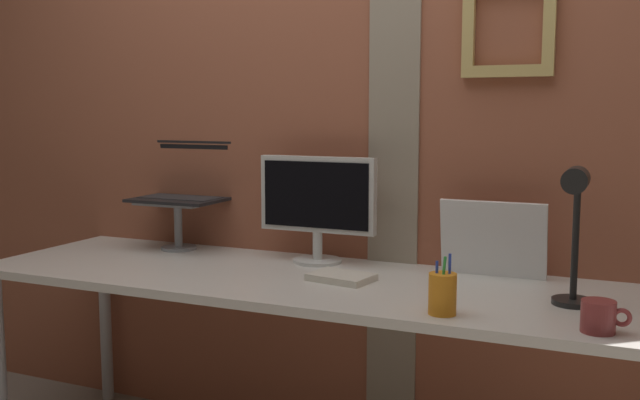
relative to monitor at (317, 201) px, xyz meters
The scene contains 10 objects.
brick_wall_back 0.43m from the monitor, 85.51° to the left, with size 3.69×0.16×2.68m.
desk 0.38m from the monitor, 73.51° to the right, with size 2.36×0.70×0.72m.
monitor is the anchor object (origin of this frame).
laptop_stand 0.62m from the monitor, behind, with size 0.28×0.22×0.20m.
laptop 0.62m from the monitor, behind, with size 0.36×0.29×0.24m.
whiteboard_panel 0.64m from the monitor, ahead, with size 0.35×0.02×0.26m, color white.
desk_lamp 0.95m from the monitor, 17.21° to the right, with size 0.12×0.20×0.40m.
pen_cup 0.78m from the monitor, 39.13° to the right, with size 0.08×0.08×0.17m.
coffee_mug 1.12m from the monitor, 25.81° to the right, with size 0.12×0.09×0.08m.
paper_clutter_stack 0.37m from the monitor, 50.54° to the right, with size 0.20×0.14×0.02m, color silver.
Camera 1 is at (1.05, -2.20, 1.28)m, focal length 40.38 mm.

